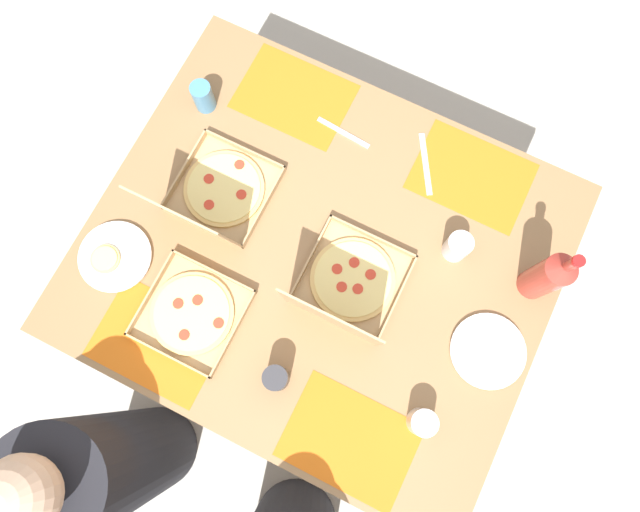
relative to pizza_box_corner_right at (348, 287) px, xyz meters
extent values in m
plane|color=beige|center=(0.12, -0.06, -0.79)|extent=(6.00, 6.00, 0.00)
cylinder|color=#3F3328|center=(-0.52, -0.59, -0.43)|extent=(0.07, 0.07, 0.71)
cylinder|color=#3F3328|center=(0.76, -0.59, -0.43)|extent=(0.07, 0.07, 0.71)
cylinder|color=#3F3328|center=(-0.52, 0.47, -0.43)|extent=(0.07, 0.07, 0.71)
cylinder|color=#3F3328|center=(0.76, 0.47, -0.43)|extent=(0.07, 0.07, 0.71)
cube|color=#936D47|center=(0.12, -0.06, -0.07)|extent=(1.39, 1.19, 0.03)
cube|color=orange|center=(-0.19, -0.50, -0.05)|extent=(0.36, 0.26, 0.00)
cube|color=orange|center=(0.43, -0.50, -0.05)|extent=(0.36, 0.26, 0.00)
cube|color=orange|center=(-0.19, 0.38, -0.05)|extent=(0.36, 0.26, 0.00)
cube|color=orange|center=(0.43, 0.38, -0.05)|extent=(0.36, 0.26, 0.00)
cube|color=tan|center=(0.00, -0.04, -0.05)|extent=(0.29, 0.29, 0.01)
cube|color=tan|center=(-0.14, -0.04, -0.03)|extent=(0.01, 0.29, 0.03)
cube|color=tan|center=(0.14, -0.04, -0.03)|extent=(0.01, 0.29, 0.03)
cube|color=tan|center=(0.00, -0.18, -0.03)|extent=(0.29, 0.01, 0.03)
cube|color=tan|center=(0.00, 0.11, -0.03)|extent=(0.29, 0.01, 0.03)
cylinder|color=#E0B76B|center=(0.00, -0.04, -0.04)|extent=(0.26, 0.26, 0.01)
cylinder|color=#EFD67F|center=(0.00, -0.04, -0.03)|extent=(0.23, 0.23, 0.00)
cylinder|color=red|center=(0.06, -0.04, -0.03)|extent=(0.03, 0.03, 0.00)
cylinder|color=red|center=(0.02, 0.00, -0.03)|extent=(0.03, 0.03, 0.00)
cylinder|color=red|center=(-0.03, -0.01, -0.03)|extent=(0.03, 0.03, 0.00)
cylinder|color=red|center=(-0.04, -0.07, -0.03)|extent=(0.03, 0.03, 0.00)
cylinder|color=red|center=(0.02, -0.08, -0.03)|extent=(0.03, 0.03, 0.00)
cube|color=tan|center=(0.00, 0.12, 0.13)|extent=(0.29, 0.03, 0.29)
cube|color=tan|center=(0.48, -0.12, -0.05)|extent=(0.29, 0.29, 0.01)
cube|color=tan|center=(0.34, -0.12, -0.03)|extent=(0.01, 0.29, 0.03)
cube|color=tan|center=(0.62, -0.12, -0.03)|extent=(0.01, 0.29, 0.03)
cube|color=tan|center=(0.48, -0.26, -0.03)|extent=(0.29, 0.01, 0.03)
cube|color=tan|center=(0.48, 0.02, -0.03)|extent=(0.29, 0.01, 0.03)
cylinder|color=#E0B76B|center=(0.48, -0.12, -0.04)|extent=(0.25, 0.25, 0.01)
cylinder|color=#EFD67F|center=(0.48, -0.12, -0.03)|extent=(0.23, 0.23, 0.00)
cylinder|color=red|center=(0.54, -0.12, -0.03)|extent=(0.03, 0.03, 0.00)
cylinder|color=red|center=(0.50, -0.05, -0.03)|extent=(0.03, 0.03, 0.00)
cylinder|color=red|center=(0.42, -0.12, -0.03)|extent=(0.03, 0.03, 0.00)
cylinder|color=red|center=(0.47, -0.20, -0.03)|extent=(0.03, 0.03, 0.00)
cube|color=tan|center=(0.48, 0.05, 0.13)|extent=(0.29, 0.05, 0.28)
cube|color=tan|center=(0.38, 0.27, -0.05)|extent=(0.28, 0.28, 0.01)
cube|color=tan|center=(0.24, 0.27, -0.03)|extent=(0.01, 0.28, 0.03)
cube|color=tan|center=(0.52, 0.27, -0.03)|extent=(0.01, 0.28, 0.03)
cube|color=tan|center=(0.38, 0.13, -0.03)|extent=(0.28, 0.01, 0.03)
cube|color=tan|center=(0.38, 0.41, -0.03)|extent=(0.28, 0.01, 0.03)
cylinder|color=#E0B76B|center=(0.38, 0.27, -0.04)|extent=(0.25, 0.25, 0.01)
cylinder|color=#EFD67F|center=(0.38, 0.27, -0.03)|extent=(0.22, 0.22, 0.00)
cylinder|color=red|center=(0.43, 0.26, -0.03)|extent=(0.03, 0.03, 0.00)
cylinder|color=red|center=(0.37, 0.33, -0.03)|extent=(0.03, 0.03, 0.00)
cylinder|color=red|center=(0.29, 0.26, -0.03)|extent=(0.03, 0.03, 0.00)
cylinder|color=red|center=(0.38, 0.23, -0.03)|extent=(0.03, 0.03, 0.00)
cylinder|color=white|center=(-0.44, -0.02, -0.05)|extent=(0.21, 0.21, 0.01)
cylinder|color=white|center=(-0.44, -0.02, -0.04)|extent=(0.22, 0.22, 0.01)
cylinder|color=white|center=(0.67, 0.22, -0.05)|extent=(0.21, 0.21, 0.01)
cylinder|color=white|center=(0.67, 0.22, -0.04)|extent=(0.22, 0.22, 0.01)
cylinder|color=#E0B76B|center=(0.69, 0.24, -0.03)|extent=(0.09, 0.09, 0.01)
cylinder|color=#EFD67F|center=(0.69, 0.24, -0.02)|extent=(0.08, 0.08, 0.00)
cylinder|color=#B2382D|center=(-0.49, -0.26, 0.06)|extent=(0.09, 0.09, 0.22)
cone|color=#B2382D|center=(-0.49, -0.26, 0.19)|extent=(0.09, 0.09, 0.04)
cylinder|color=#B2382D|center=(-0.49, -0.26, 0.23)|extent=(0.03, 0.03, 0.06)
cylinder|color=red|center=(-0.49, -0.26, 0.27)|extent=(0.03, 0.03, 0.01)
cylinder|color=silver|center=(-0.35, 0.25, 0.00)|extent=(0.08, 0.08, 0.09)
cylinder|color=teal|center=(0.68, -0.35, 0.00)|extent=(0.07, 0.07, 0.11)
cylinder|color=#333338|center=(0.07, 0.32, 0.00)|extent=(0.07, 0.07, 0.11)
cylinder|color=silver|center=(-0.24, -0.25, 0.00)|extent=(0.08, 0.08, 0.10)
cube|color=#B7B7BC|center=(-0.05, -0.47, -0.05)|extent=(0.12, 0.19, 0.00)
cube|color=#B7B7BC|center=(0.23, -0.46, -0.05)|extent=(0.19, 0.03, 0.00)
cylinder|color=black|center=(0.43, 0.79, -0.29)|extent=(0.32, 0.32, 0.99)
sphere|color=#D1A889|center=(0.43, 0.79, 0.30)|extent=(0.19, 0.19, 0.19)
camera|label=1|loc=(-0.05, 0.29, 1.61)|focal=31.51mm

